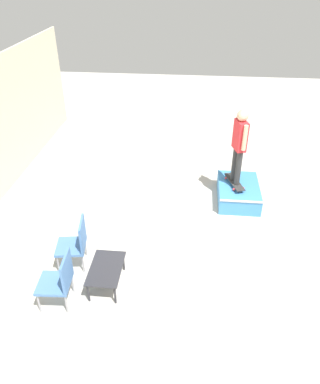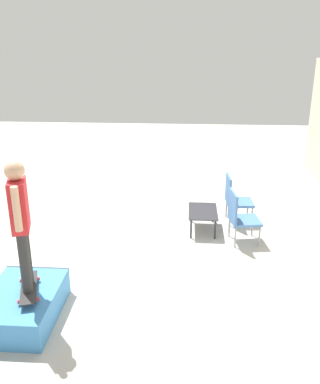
# 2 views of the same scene
# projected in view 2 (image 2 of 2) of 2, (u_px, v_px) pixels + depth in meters

# --- Properties ---
(ground_plane) EXTENTS (24.00, 24.00, 0.00)m
(ground_plane) POSITION_uv_depth(u_px,v_px,m) (110.00, 263.00, 7.13)
(ground_plane) COLOR #B7B2A8
(skate_ramp_box) EXTENTS (1.36, 0.92, 0.41)m
(skate_ramp_box) POSITION_uv_depth(u_px,v_px,m) (23.00, 305.00, 5.68)
(skate_ramp_box) COLOR #3D84C6
(skate_ramp_box) RESTS_ON ground_plane
(skateboard_on_ramp) EXTENTS (0.83, 0.44, 0.07)m
(skateboard_on_ramp) POSITION_uv_depth(u_px,v_px,m) (29.00, 287.00, 5.58)
(skateboard_on_ramp) COLOR #2D2D2D
(skateboard_on_ramp) RESTS_ON skate_ramp_box
(person_skater) EXTENTS (0.55, 0.30, 1.71)m
(person_skater) POSITION_uv_depth(u_px,v_px,m) (20.00, 216.00, 5.23)
(person_skater) COLOR #2D2D2D
(person_skater) RESTS_ON skateboard_on_ramp
(coffee_table) EXTENTS (0.88, 0.55, 0.40)m
(coffee_table) POSITION_uv_depth(u_px,v_px,m) (203.00, 213.00, 8.23)
(coffee_table) COLOR #2D2D33
(coffee_table) RESTS_ON ground_plane
(patio_chair_left) EXTENTS (0.55, 0.55, 0.97)m
(patio_chair_left) POSITION_uv_depth(u_px,v_px,m) (235.00, 197.00, 8.54)
(patio_chair_left) COLOR #99999E
(patio_chair_left) RESTS_ON ground_plane
(patio_chair_right) EXTENTS (0.59, 0.59, 0.97)m
(patio_chair_right) POSITION_uv_depth(u_px,v_px,m) (240.00, 215.00, 7.69)
(patio_chair_right) COLOR #99999E
(patio_chair_right) RESTS_ON ground_plane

